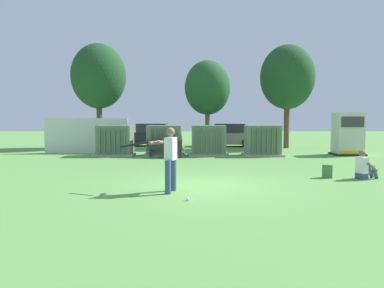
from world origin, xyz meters
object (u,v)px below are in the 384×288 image
(sports_ball, at_px, (188,199))
(seated_spectator, at_px, (364,168))
(parked_car_left_of_center, at_px, (229,136))
(park_bench, at_px, (165,147))
(transformer_east, at_px, (262,141))
(backpack, at_px, (327,171))
(transformer_mid_east, at_px, (209,141))
(transformer_west, at_px, (115,141))
(batter, at_px, (169,156))
(parked_car_leftmost, at_px, (151,136))
(transformer_mid_west, at_px, (165,141))
(generator_enclosure, at_px, (348,134))

(sports_ball, relative_size, seated_spectator, 0.09)
(seated_spectator, xyz_separation_m, parked_car_left_of_center, (-3.20, 14.46, 0.38))
(park_bench, relative_size, sports_ball, 20.43)
(sports_ball, bearing_deg, transformer_east, 71.41)
(sports_ball, xyz_separation_m, backpack, (4.60, 3.59, 0.17))
(transformer_mid_east, xyz_separation_m, transformer_east, (2.88, -0.08, 0.00))
(sports_ball, bearing_deg, transformer_west, 110.38)
(batter, bearing_deg, seated_spectator, 19.95)
(transformer_east, relative_size, batter, 1.21)
(transformer_west, distance_m, parked_car_leftmost, 7.22)
(park_bench, relative_size, parked_car_left_of_center, 0.42)
(transformer_mid_west, distance_m, park_bench, 1.23)
(transformer_mid_west, bearing_deg, backpack, -51.24)
(generator_enclosure, relative_size, parked_car_left_of_center, 0.52)
(batter, relative_size, backpack, 3.95)
(parked_car_left_of_center, bearing_deg, transformer_mid_east, -104.13)
(generator_enclosure, distance_m, sports_ball, 14.34)
(transformer_mid_west, distance_m, transformer_mid_east, 2.37)
(transformer_mid_west, relative_size, generator_enclosure, 0.91)
(transformer_east, height_order, batter, batter)
(parked_car_left_of_center, bearing_deg, sports_ball, -98.08)
(generator_enclosure, relative_size, seated_spectator, 2.39)
(park_bench, distance_m, backpack, 8.74)
(park_bench, relative_size, parked_car_leftmost, 0.43)
(transformer_mid_west, distance_m, transformer_east, 5.24)
(transformer_west, xyz_separation_m, generator_enclosure, (12.57, 0.43, 0.35))
(sports_ball, height_order, seated_spectator, seated_spectator)
(transformer_mid_west, bearing_deg, transformer_east, -0.05)
(transformer_mid_east, relative_size, parked_car_left_of_center, 0.48)
(transformer_mid_east, xyz_separation_m, parked_car_left_of_center, (1.65, 6.55, -0.04))
(generator_enclosure, bearing_deg, sports_ball, -126.20)
(transformer_west, xyz_separation_m, seated_spectator, (9.85, -7.77, -0.41))
(seated_spectator, height_order, backpack, seated_spectator)
(parked_car_leftmost, bearing_deg, batter, -81.54)
(seated_spectator, bearing_deg, transformer_mid_east, 121.51)
(transformer_east, height_order, backpack, transformer_east)
(transformer_east, height_order, sports_ball, transformer_east)
(parked_car_leftmost, bearing_deg, parked_car_left_of_center, -4.63)
(transformer_west, relative_size, seated_spectator, 2.18)
(seated_spectator, bearing_deg, parked_car_left_of_center, 102.47)
(generator_enclosure, distance_m, backpack, 8.88)
(backpack, relative_size, parked_car_left_of_center, 0.10)
(transformer_mid_west, relative_size, transformer_east, 1.00)
(transformer_east, distance_m, parked_car_leftmost, 9.85)
(sports_ball, bearing_deg, transformer_mid_east, 85.54)
(park_bench, distance_m, batter, 8.94)
(park_bench, xyz_separation_m, sports_ball, (1.37, -9.97, -0.49))
(batter, distance_m, sports_ball, 1.52)
(park_bench, relative_size, seated_spectator, 1.91)
(seated_spectator, distance_m, parked_car_left_of_center, 14.81)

